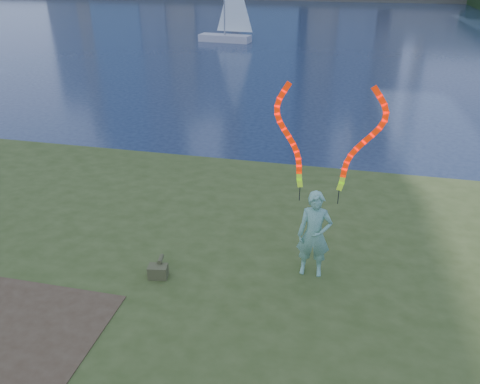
# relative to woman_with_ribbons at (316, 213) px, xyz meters

# --- Properties ---
(ground) EXTENTS (320.00, 320.00, 0.00)m
(ground) POSITION_rel_woman_with_ribbons_xyz_m (-2.78, 0.11, -2.19)
(ground) COLOR #17233B
(ground) RESTS_ON ground
(grassy_knoll) EXTENTS (20.00, 18.00, 0.80)m
(grassy_knoll) POSITION_rel_woman_with_ribbons_xyz_m (-2.78, -2.18, -1.85)
(grassy_knoll) COLOR #374719
(grassy_knoll) RESTS_ON ground
(dirt_patch) EXTENTS (3.20, 3.00, 0.02)m
(dirt_patch) POSITION_rel_woman_with_ribbons_xyz_m (-4.98, -3.09, -1.38)
(dirt_patch) COLOR #47331E
(dirt_patch) RESTS_ON grassy_knoll
(woman_with_ribbons) EXTENTS (2.13, 0.46, 4.19)m
(woman_with_ribbons) POSITION_rel_woman_with_ribbons_xyz_m (0.00, 0.00, 0.00)
(woman_with_ribbons) COLOR #1B7048
(woman_with_ribbons) RESTS_ON grassy_knoll
(canvas_bag) EXTENTS (0.42, 0.47, 0.36)m
(canvas_bag) POSITION_rel_woman_with_ribbons_xyz_m (-3.01, -0.85, -1.24)
(canvas_bag) COLOR #474224
(canvas_bag) RESTS_ON grassy_knoll
(sailboat) EXTENTS (4.77, 1.89, 7.16)m
(sailboat) POSITION_rel_woman_with_ribbons_xyz_m (-10.02, 32.60, -0.96)
(sailboat) COLOR beige
(sailboat) RESTS_ON ground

